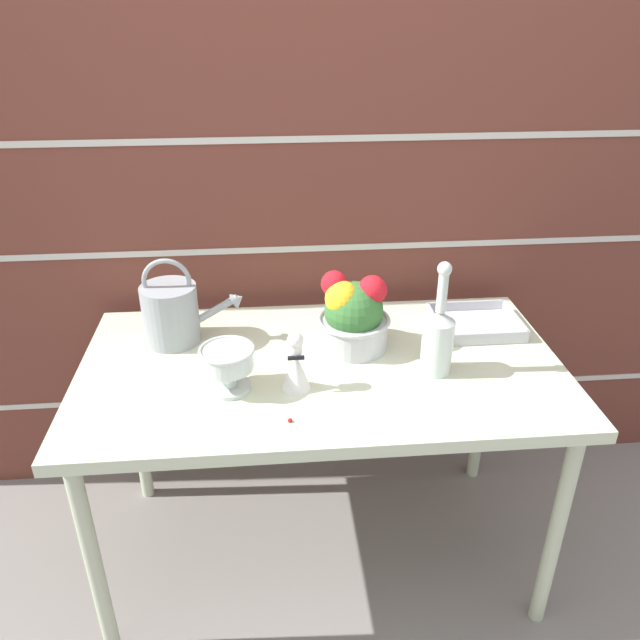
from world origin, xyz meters
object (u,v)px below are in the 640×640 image
(crystal_pedestal_bowl, at_px, (228,363))
(wire_tray, at_px, (475,325))
(flower_planter, at_px, (353,315))
(figurine_vase, at_px, (296,366))
(glass_decanter, at_px, (438,337))
(watering_can, at_px, (172,312))

(crystal_pedestal_bowl, relative_size, wire_tray, 0.56)
(flower_planter, bearing_deg, figurine_vase, -130.79)
(crystal_pedestal_bowl, relative_size, glass_decanter, 0.45)
(watering_can, relative_size, flower_planter, 1.32)
(watering_can, xyz_separation_m, figurine_vase, (0.35, -0.29, -0.03))
(watering_can, height_order, crystal_pedestal_bowl, watering_can)
(figurine_vase, distance_m, wire_tray, 0.65)
(flower_planter, relative_size, wire_tray, 0.89)
(crystal_pedestal_bowl, relative_size, figurine_vase, 0.87)
(watering_can, distance_m, crystal_pedestal_bowl, 0.33)
(flower_planter, height_order, glass_decanter, glass_decanter)
(glass_decanter, distance_m, wire_tray, 0.32)
(crystal_pedestal_bowl, xyz_separation_m, flower_planter, (0.36, 0.20, 0.02))
(watering_can, bearing_deg, figurine_vase, -39.51)
(watering_can, bearing_deg, crystal_pedestal_bowl, -57.99)
(watering_can, xyz_separation_m, crystal_pedestal_bowl, (0.18, -0.28, -0.01))
(watering_can, distance_m, wire_tray, 0.94)
(watering_can, xyz_separation_m, wire_tray, (0.94, -0.00, -0.09))
(flower_planter, height_order, figurine_vase, flower_planter)
(watering_can, distance_m, flower_planter, 0.54)
(glass_decanter, bearing_deg, figurine_vase, -172.54)
(watering_can, relative_size, glass_decanter, 0.94)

